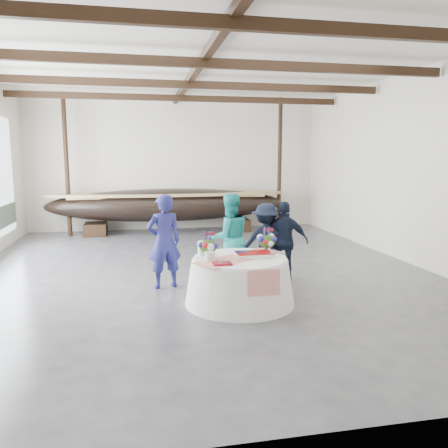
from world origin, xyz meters
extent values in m
cube|color=#3D3D42|center=(0.00, 0.00, 0.00)|extent=(10.00, 12.00, 0.01)
cube|color=silver|center=(0.00, 6.00, 2.25)|extent=(10.00, 0.02, 4.50)
cube|color=silver|center=(0.00, -6.00, 2.25)|extent=(10.00, 0.02, 4.50)
cube|color=silver|center=(5.00, 0.00, 2.25)|extent=(0.02, 12.00, 4.50)
cube|color=white|center=(0.00, 0.00, 4.50)|extent=(10.00, 12.00, 0.01)
cube|color=black|center=(0.00, -3.50, 4.25)|extent=(9.80, 0.12, 0.18)
cube|color=black|center=(0.00, -1.00, 4.25)|extent=(9.80, 0.12, 0.18)
cube|color=black|center=(0.00, 1.50, 4.25)|extent=(9.80, 0.12, 0.18)
cube|color=black|center=(0.00, 4.00, 4.25)|extent=(9.80, 0.12, 0.18)
cube|color=black|center=(0.00, 0.00, 4.38)|extent=(0.15, 11.76, 0.15)
cylinder|color=black|center=(-3.50, 5.10, 2.25)|extent=(0.14, 0.14, 4.50)
cylinder|color=black|center=(3.50, 5.10, 2.25)|extent=(0.14, 0.14, 4.50)
cube|color=black|center=(-2.70, 5.10, 0.20)|extent=(0.69, 0.89, 0.40)
cube|color=black|center=(2.04, 5.10, 0.20)|extent=(0.69, 0.89, 0.40)
ellipsoid|color=black|center=(-0.33, 5.10, 0.94)|extent=(7.91, 1.58, 1.09)
cube|color=#9E7A4C|center=(-0.33, 5.10, 1.24)|extent=(6.33, 1.04, 0.06)
cone|color=white|center=(0.36, -2.32, 0.39)|extent=(1.89, 1.89, 0.78)
cylinder|color=white|center=(0.36, -2.32, 0.79)|extent=(1.60, 1.60, 0.04)
cube|color=red|center=(0.36, -2.32, 0.81)|extent=(1.76, 1.41, 0.01)
cube|color=white|center=(0.61, -2.32, 0.84)|extent=(0.60, 0.40, 0.07)
cylinder|color=white|center=(-0.18, -2.47, 0.89)|extent=(0.18, 0.18, 0.16)
cylinder|color=white|center=(-0.23, -2.00, 0.91)|extent=(0.18, 0.18, 0.21)
cube|color=#660911|center=(-0.02, -2.74, 0.82)|extent=(0.30, 0.24, 0.03)
cone|color=silver|center=(0.91, -2.44, 0.87)|extent=(0.09, 0.09, 0.12)
imported|color=navy|center=(-0.85, -1.13, 0.91)|extent=(0.75, 0.58, 1.82)
imported|color=#20A9A5|center=(0.46, -0.99, 0.90)|extent=(0.94, 0.77, 1.80)
imported|color=black|center=(1.23, -0.97, 0.79)|extent=(1.11, 0.76, 1.59)
imported|color=#141C31|center=(1.59, -1.09, 0.81)|extent=(1.03, 0.67, 1.63)
camera|label=1|loc=(-1.30, -9.42, 2.51)|focal=35.00mm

